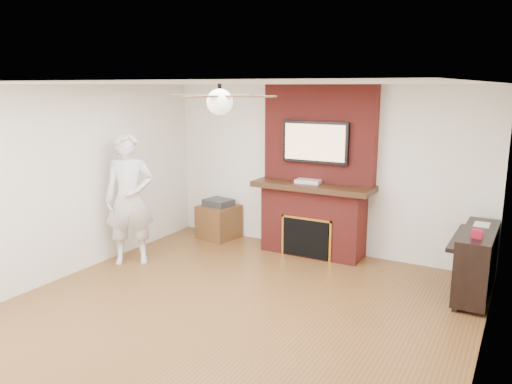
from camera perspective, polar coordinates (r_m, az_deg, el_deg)
The scene contains 12 objects.
room_shell at distance 5.16m, azimuth -3.99°, elevation -1.75°, with size 5.36×5.86×2.86m.
fireplace at distance 7.43m, azimuth 6.79°, elevation 0.45°, with size 1.78×0.64×2.50m.
tv at distance 7.28m, azimuth 6.78°, elevation 5.67°, with size 1.00×0.08×0.60m.
ceiling_fan at distance 5.01m, azimuth -4.18°, elevation 10.34°, with size 1.21×1.21×0.31m.
person at distance 7.18m, azimuth -14.25°, elevation -0.79°, with size 0.68×0.45×1.86m, color silver.
side_table at distance 8.30m, azimuth -4.28°, elevation -3.21°, with size 0.65×0.65×0.65m.
piano at distance 6.54m, azimuth 23.85°, elevation -7.20°, with size 0.48×1.26×0.91m.
cable_box at distance 7.35m, azimuth 5.99°, elevation 1.22°, with size 0.36×0.21×0.05m, color silver.
candle_orange at distance 7.56m, azimuth 4.62°, elevation -6.63°, with size 0.07×0.07×0.12m, color red.
candle_green at distance 7.48m, azimuth 5.83°, elevation -6.97°, with size 0.07×0.07×0.10m, color #307937.
candle_cream at distance 7.44m, azimuth 7.35°, elevation -7.11°, with size 0.08×0.08×0.10m, color beige.
candle_blue at distance 7.42m, azimuth 7.40°, elevation -7.23°, with size 0.06×0.06×0.08m, color #3861A8.
Camera 1 is at (2.74, -4.20, 2.48)m, focal length 35.00 mm.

